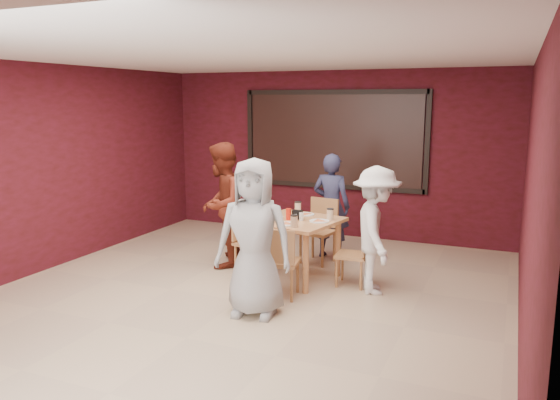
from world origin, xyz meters
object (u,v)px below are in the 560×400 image
at_px(dining_table, 296,227).
at_px(diner_back, 331,206).
at_px(chair_left, 248,239).
at_px(diner_front, 254,238).
at_px(chair_back, 320,226).
at_px(diner_right, 376,230).
at_px(chair_front, 279,259).
at_px(chair_right, 357,251).
at_px(diner_left, 222,205).

relative_size(dining_table, diner_back, 0.76).
xyz_separation_m(chair_left, diner_front, (0.76, -1.35, 0.41)).
bearing_deg(chair_back, chair_left, -133.04).
bearing_deg(diner_back, diner_front, 91.23).
height_order(chair_left, diner_right, diner_right).
bearing_deg(chair_front, chair_left, 135.62).
xyz_separation_m(chair_right, diner_back, (-0.70, 1.09, 0.33)).
bearing_deg(chair_left, chair_back, 46.96).
distance_m(diner_front, diner_left, 1.86).
bearing_deg(dining_table, diner_front, -88.54).
bearing_deg(diner_front, diner_back, 78.98).
height_order(chair_front, diner_back, diner_back).
height_order(diner_front, diner_right, diner_front).
bearing_deg(diner_right, diner_left, 63.12).
distance_m(chair_left, diner_left, 0.61).
xyz_separation_m(diner_left, diner_right, (2.23, -0.22, -0.10)).
relative_size(chair_right, diner_front, 0.46).
xyz_separation_m(chair_back, chair_left, (-0.76, -0.82, -0.06)).
xyz_separation_m(chair_front, diner_right, (0.98, 0.66, 0.29)).
bearing_deg(dining_table, chair_back, 87.95).
bearing_deg(dining_table, diner_right, -4.78).
bearing_deg(chair_left, dining_table, -4.26).
distance_m(chair_back, diner_back, 0.37).
relative_size(chair_front, diner_back, 0.55).
bearing_deg(dining_table, diner_back, 84.55).
bearing_deg(dining_table, chair_right, 2.87).
xyz_separation_m(dining_table, diner_right, (1.07, -0.09, 0.08)).
xyz_separation_m(chair_left, diner_left, (-0.43, 0.08, 0.42)).
xyz_separation_m(chair_right, diner_front, (-0.78, -1.34, 0.41)).
bearing_deg(chair_left, diner_right, -4.57).
xyz_separation_m(chair_back, chair_right, (0.78, -0.83, -0.07)).
distance_m(diner_front, diner_right, 1.59).
bearing_deg(chair_left, diner_left, 169.47).
relative_size(chair_back, diner_left, 0.52).
distance_m(chair_left, chair_right, 1.54).
relative_size(chair_front, diner_right, 0.55).
bearing_deg(diner_left, chair_left, 67.64).
relative_size(dining_table, chair_left, 1.48).
height_order(dining_table, chair_front, dining_table).
relative_size(chair_back, diner_back, 0.59).
distance_m(chair_back, chair_right, 1.14).
bearing_deg(dining_table, chair_front, -82.94).
height_order(chair_front, chair_right, chair_front).
relative_size(diner_left, diner_right, 1.13).
height_order(chair_right, diner_front, diner_front).
bearing_deg(diner_front, chair_back, 80.80).
relative_size(diner_back, diner_right, 1.01).
relative_size(chair_right, diner_right, 0.51).
distance_m(chair_front, diner_left, 1.59).
bearing_deg(chair_front, dining_table, 97.06).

